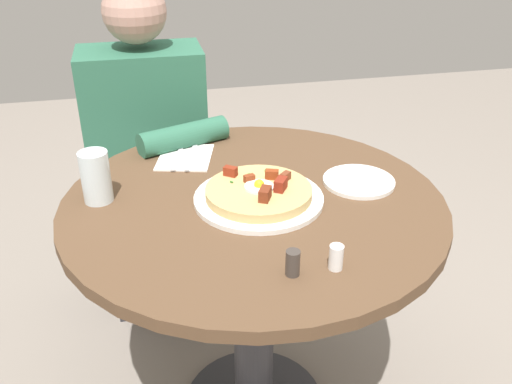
{
  "coord_description": "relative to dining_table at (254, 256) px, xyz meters",
  "views": [
    {
      "loc": [
        -0.24,
        -1.12,
        1.35
      ],
      "look_at": [
        0.0,
        -0.01,
        0.73
      ],
      "focal_mm": 38.93,
      "sensor_mm": 36.0,
      "label": 1
    }
  ],
  "objects": [
    {
      "name": "pizza_plate",
      "position": [
        0.01,
        -0.01,
        0.17
      ],
      "size": [
        0.3,
        0.3,
        0.01
      ],
      "primitive_type": "cylinder",
      "color": "white",
      "rests_on": "dining_table"
    },
    {
      "name": "breakfast_pizza",
      "position": [
        0.01,
        -0.01,
        0.19
      ],
      "size": [
        0.25,
        0.25,
        0.05
      ],
      "color": "tan",
      "rests_on": "pizza_plate"
    },
    {
      "name": "fork",
      "position": [
        -0.12,
        0.26,
        0.17
      ],
      "size": [
        0.06,
        0.18,
        0.0
      ],
      "primitive_type": "cube",
      "rotation": [
        0.0,
        0.0,
        1.31
      ],
      "color": "silver",
      "rests_on": "napkin"
    },
    {
      "name": "salt_shaker",
      "position": [
        0.09,
        -0.3,
        0.19
      ],
      "size": [
        0.03,
        0.03,
        0.05
      ],
      "primitive_type": "cylinder",
      "color": "white",
      "rests_on": "dining_table"
    },
    {
      "name": "person_seated",
      "position": [
        -0.22,
        0.6,
        -0.04
      ],
      "size": [
        0.42,
        0.48,
        1.14
      ],
      "color": "#2D2D33",
      "rests_on": "ground_plane"
    },
    {
      "name": "pepper_shaker",
      "position": [
        0.01,
        -0.3,
        0.19
      ],
      "size": [
        0.03,
        0.03,
        0.05
      ],
      "primitive_type": "cylinder",
      "color": "#3F3833",
      "rests_on": "dining_table"
    },
    {
      "name": "knife",
      "position": [
        -0.15,
        0.27,
        0.17
      ],
      "size": [
        0.06,
        0.18,
        0.0
      ],
      "primitive_type": "cube",
      "rotation": [
        0.0,
        0.0,
        1.31
      ],
      "color": "silver",
      "rests_on": "napkin"
    },
    {
      "name": "water_glass",
      "position": [
        -0.36,
        0.07,
        0.23
      ],
      "size": [
        0.07,
        0.07,
        0.12
      ],
      "primitive_type": "cylinder",
      "color": "silver",
      "rests_on": "dining_table"
    },
    {
      "name": "napkin",
      "position": [
        -0.13,
        0.26,
        0.17
      ],
      "size": [
        0.18,
        0.2,
        0.0
      ],
      "primitive_type": "cube",
      "rotation": [
        0.0,
        0.0,
        1.31
      ],
      "color": "white",
      "rests_on": "dining_table"
    },
    {
      "name": "bread_plate",
      "position": [
        0.27,
        0.02,
        0.17
      ],
      "size": [
        0.18,
        0.18,
        0.01
      ],
      "primitive_type": "cylinder",
      "color": "white",
      "rests_on": "dining_table"
    },
    {
      "name": "dining_table",
      "position": [
        0.0,
        0.0,
        0.0
      ],
      "size": [
        0.91,
        0.91,
        0.71
      ],
      "color": "brown",
      "rests_on": "ground_plane"
    }
  ]
}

